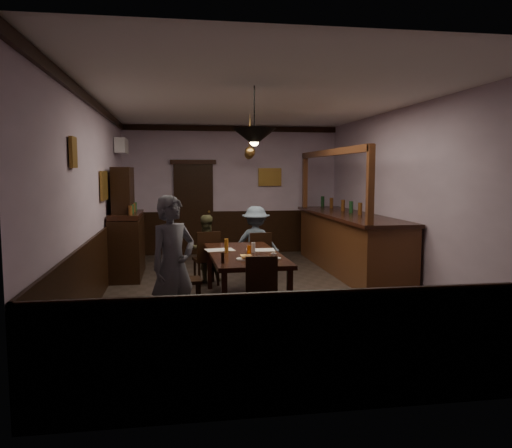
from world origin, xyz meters
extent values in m
cube|color=#2D2621|center=(0.00, 0.00, -0.01)|extent=(5.00, 8.00, 0.01)
cube|color=white|center=(0.00, 0.00, 3.00)|extent=(5.00, 8.00, 0.01)
cube|color=#A490A8|center=(0.00, 4.00, 1.50)|extent=(5.00, 0.01, 3.00)
cube|color=#A490A8|center=(0.00, -4.00, 1.50)|extent=(5.00, 0.01, 3.00)
cube|color=#A490A8|center=(-2.50, 0.00, 1.50)|extent=(0.01, 8.00, 3.00)
cube|color=#A490A8|center=(2.50, 0.00, 1.50)|extent=(0.01, 8.00, 3.00)
cube|color=black|center=(-0.32, -0.58, 0.72)|extent=(1.05, 2.22, 0.06)
cube|color=black|center=(-0.72, -1.61, 0.34)|extent=(0.07, 0.07, 0.69)
cube|color=black|center=(0.12, -1.59, 0.34)|extent=(0.07, 0.07, 0.69)
cube|color=black|center=(-0.77, 0.43, 0.34)|extent=(0.07, 0.07, 0.69)
cube|color=black|center=(0.07, 0.45, 0.34)|extent=(0.07, 0.07, 0.69)
cube|color=black|center=(-0.80, 0.76, 0.43)|extent=(0.47, 0.47, 0.05)
cube|color=black|center=(-0.77, 0.58, 0.69)|extent=(0.40, 0.12, 0.48)
cube|color=black|center=(-0.68, 0.95, 0.21)|extent=(0.04, 0.04, 0.41)
cube|color=black|center=(-0.99, 0.88, 0.21)|extent=(0.04, 0.04, 0.41)
cube|color=black|center=(-0.61, 0.63, 0.21)|extent=(0.04, 0.04, 0.41)
cube|color=black|center=(-0.93, 0.56, 0.21)|extent=(0.04, 0.04, 0.41)
cube|color=black|center=(0.10, 0.78, 0.41)|extent=(0.44, 0.44, 0.05)
cube|color=black|center=(0.12, 0.60, 0.66)|extent=(0.39, 0.09, 0.46)
cube|color=black|center=(0.23, 0.95, 0.20)|extent=(0.04, 0.04, 0.40)
cube|color=black|center=(-0.08, 0.91, 0.20)|extent=(0.04, 0.04, 0.40)
cube|color=black|center=(0.27, 0.64, 0.20)|extent=(0.04, 0.04, 0.40)
cube|color=black|center=(-0.04, 0.60, 0.20)|extent=(0.04, 0.04, 0.40)
cube|color=black|center=(-0.29, -1.98, 0.42)|extent=(0.41, 0.41, 0.05)
cube|color=black|center=(-0.28, -1.81, 0.67)|extent=(0.39, 0.06, 0.47)
cube|color=black|center=(-0.45, -2.13, 0.20)|extent=(0.04, 0.04, 0.40)
cube|color=black|center=(-0.14, -2.15, 0.20)|extent=(0.04, 0.04, 0.40)
cube|color=black|center=(-0.44, -1.82, 0.20)|extent=(0.04, 0.04, 0.40)
cube|color=black|center=(-0.12, -1.83, 0.20)|extent=(0.04, 0.04, 0.40)
cube|color=black|center=(-1.17, -0.80, 0.42)|extent=(0.42, 0.42, 0.05)
cube|color=black|center=(-1.34, -0.82, 0.67)|extent=(0.06, 0.39, 0.47)
cube|color=black|center=(-1.00, -0.95, 0.20)|extent=(0.04, 0.04, 0.40)
cube|color=black|center=(-1.02, -0.64, 0.20)|extent=(0.04, 0.04, 0.40)
cube|color=black|center=(-1.31, -0.97, 0.20)|extent=(0.04, 0.04, 0.40)
cube|color=black|center=(-1.33, -0.66, 0.20)|extent=(0.04, 0.04, 0.40)
imported|color=slate|center=(-1.34, -1.86, 0.83)|extent=(0.72, 0.68, 1.66)
imported|color=#48462B|center=(-0.81, 0.96, 0.59)|extent=(0.67, 0.59, 1.18)
imported|color=slate|center=(0.09, 0.98, 0.66)|extent=(0.95, 0.69, 1.32)
cube|color=silver|center=(-0.66, -0.27, 0.75)|extent=(0.46, 0.36, 0.01)
cube|color=silver|center=(-0.05, -0.38, 0.75)|extent=(0.44, 0.33, 0.01)
cube|color=#FFBF5D|center=(-0.33, -0.80, 0.75)|extent=(0.15, 0.15, 0.00)
cylinder|color=white|center=(0.03, -1.12, 0.76)|extent=(0.15, 0.15, 0.01)
imported|color=white|center=(0.00, -1.17, 0.80)|extent=(0.08, 0.08, 0.07)
cylinder|color=white|center=(-0.40, -1.12, 0.76)|extent=(0.22, 0.22, 0.01)
torus|color=#C68C47|center=(-0.38, -1.16, 0.79)|extent=(0.13, 0.13, 0.04)
torus|color=#C68C47|center=(-0.35, -1.09, 0.79)|extent=(0.13, 0.13, 0.04)
cylinder|color=orange|center=(-0.27, -0.65, 0.81)|extent=(0.07, 0.07, 0.12)
cylinder|color=#BF721E|center=(-0.58, -0.49, 0.85)|extent=(0.06, 0.06, 0.20)
cylinder|color=silver|center=(-0.19, -0.57, 0.82)|extent=(0.06, 0.06, 0.15)
cylinder|color=black|center=(-0.71, -1.34, 0.82)|extent=(0.04, 0.04, 0.14)
cube|color=black|center=(-2.20, 1.66, 0.54)|extent=(0.54, 1.52, 1.09)
cube|color=black|center=(-2.20, 1.66, 1.14)|extent=(0.52, 1.46, 0.09)
cube|color=black|center=(-2.25, 1.66, 1.57)|extent=(0.33, 0.98, 0.87)
cube|color=#492413|center=(2.00, 1.48, 0.54)|extent=(0.88, 4.09, 1.07)
cube|color=black|center=(1.98, 1.48, 1.09)|extent=(0.97, 4.19, 0.06)
cube|color=#492413|center=(1.61, 1.48, 2.29)|extent=(0.10, 3.99, 0.12)
cube|color=#492413|center=(1.61, -0.47, 1.70)|extent=(0.10, 0.10, 1.27)
cube|color=#492413|center=(1.61, 3.43, 1.70)|extent=(0.10, 0.10, 1.27)
cube|color=black|center=(-0.90, 3.95, 1.05)|extent=(0.90, 0.06, 2.10)
cube|color=white|center=(-2.38, 2.90, 2.45)|extent=(0.20, 0.85, 0.30)
cube|color=olive|center=(-2.46, -1.60, 2.15)|extent=(0.04, 0.28, 0.36)
cube|color=olive|center=(-2.46, 0.80, 1.70)|extent=(0.04, 0.62, 0.48)
cube|color=olive|center=(0.90, 3.96, 1.80)|extent=(0.55, 0.04, 0.42)
cylinder|color=black|center=(-0.30, -1.38, 2.68)|extent=(0.02, 0.02, 0.64)
cone|color=black|center=(-0.30, -1.38, 2.36)|extent=(0.56, 0.56, 0.22)
sphere|color=#FFD88C|center=(-0.30, -1.38, 2.31)|extent=(0.12, 0.12, 0.12)
cylinder|color=#BF8C3F|center=(0.10, 1.74, 2.65)|extent=(0.02, 0.02, 0.70)
cone|color=#BF8C3F|center=(0.10, 1.74, 2.30)|extent=(0.20, 0.20, 0.22)
sphere|color=#FFD88C|center=(0.10, 1.74, 2.25)|extent=(0.12, 0.12, 0.12)
cylinder|color=#BF8C3F|center=(0.30, 3.25, 2.65)|extent=(0.02, 0.02, 0.70)
cone|color=#BF8C3F|center=(0.30, 3.25, 2.30)|extent=(0.20, 0.20, 0.22)
sphere|color=#FFD88C|center=(0.30, 3.25, 2.25)|extent=(0.12, 0.12, 0.12)
camera|label=1|loc=(-1.28, -7.69, 1.93)|focal=35.00mm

